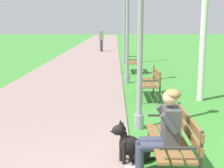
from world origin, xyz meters
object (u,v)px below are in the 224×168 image
at_px(pedestrian_distant, 101,41).
at_px(park_bench_mid, 150,81).
at_px(person_seated_on_near_bench, 163,130).
at_px(lamp_post_mid, 127,27).
at_px(lamp_post_near, 140,28).
at_px(lamp_post_far, 125,17).
at_px(dog_black, 133,147).
at_px(park_bench_far, 134,61).
at_px(park_bench_near, 175,137).

bearing_deg(pedestrian_distant, park_bench_mid, -82.12).
height_order(person_seated_on_near_bench, lamp_post_mid, lamp_post_mid).
relative_size(lamp_post_near, lamp_post_mid, 1.02).
height_order(lamp_post_mid, lamp_post_far, lamp_post_far).
distance_m(dog_black, pedestrian_distant, 19.10).
distance_m(lamp_post_near, lamp_post_mid, 4.96).
relative_size(park_bench_far, person_seated_on_near_bench, 1.20).
bearing_deg(pedestrian_distant, park_bench_far, -79.26).
xyz_separation_m(park_bench_mid, person_seated_on_near_bench, (-0.34, -4.68, 0.17)).
xyz_separation_m(dog_black, lamp_post_mid, (0.14, 6.58, 1.74)).
bearing_deg(dog_black, lamp_post_mid, 88.81).
bearing_deg(lamp_post_far, park_bench_mid, -86.22).
xyz_separation_m(lamp_post_near, pedestrian_distant, (-1.53, 17.43, -1.19)).
bearing_deg(lamp_post_mid, pedestrian_distant, 96.70).
bearing_deg(lamp_post_near, pedestrian_distant, 95.02).
bearing_deg(lamp_post_far, park_bench_near, -88.22).
xyz_separation_m(park_bench_far, person_seated_on_near_bench, (-0.18, -9.54, 0.17)).
bearing_deg(person_seated_on_near_bench, dog_black, 132.99).
bearing_deg(park_bench_mid, person_seated_on_near_bench, -94.20).
bearing_deg(park_bench_mid, lamp_post_mid, 104.16).
bearing_deg(dog_black, park_bench_near, -23.07).
bearing_deg(lamp_post_far, lamp_post_near, -89.97).
distance_m(park_bench_far, pedestrian_distant, 10.09).
height_order(park_bench_near, park_bench_far, same).
bearing_deg(person_seated_on_near_bench, park_bench_near, 36.56).
bearing_deg(lamp_post_far, dog_black, -90.93).
xyz_separation_m(lamp_post_mid, pedestrian_distant, (-1.46, 12.47, -1.15)).
height_order(park_bench_far, person_seated_on_near_bench, person_seated_on_near_bench).
bearing_deg(park_bench_near, lamp_post_mid, 93.73).
distance_m(park_bench_near, person_seated_on_near_bench, 0.31).
bearing_deg(park_bench_near, pedestrian_distant, 95.65).
distance_m(park_bench_mid, pedestrian_distant, 14.92).
bearing_deg(park_bench_far, dog_black, -93.46).
bearing_deg(lamp_post_far, lamp_post_mid, -90.61).
relative_size(lamp_post_mid, pedestrian_distant, 2.33).
bearing_deg(pedestrian_distant, dog_black, -86.01).
xyz_separation_m(park_bench_far, lamp_post_near, (-0.35, -7.52, 1.52)).
relative_size(person_seated_on_near_bench, pedestrian_distant, 0.76).
relative_size(dog_black, lamp_post_mid, 0.21).
relative_size(park_bench_near, lamp_post_mid, 0.39).
relative_size(park_bench_near, person_seated_on_near_bench, 1.20).
bearing_deg(dog_black, person_seated_on_near_bench, -47.01).
bearing_deg(park_bench_near, lamp_post_far, 91.78).
height_order(lamp_post_near, pedestrian_distant, lamp_post_near).
xyz_separation_m(park_bench_mid, park_bench_far, (-0.16, 4.86, 0.00)).
bearing_deg(park_bench_far, person_seated_on_near_bench, -91.07).
bearing_deg(lamp_post_mid, park_bench_mid, -75.84).
distance_m(lamp_post_near, lamp_post_far, 10.55).
xyz_separation_m(park_bench_near, lamp_post_mid, (-0.44, 6.82, 1.48)).
distance_m(person_seated_on_near_bench, lamp_post_mid, 7.10).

